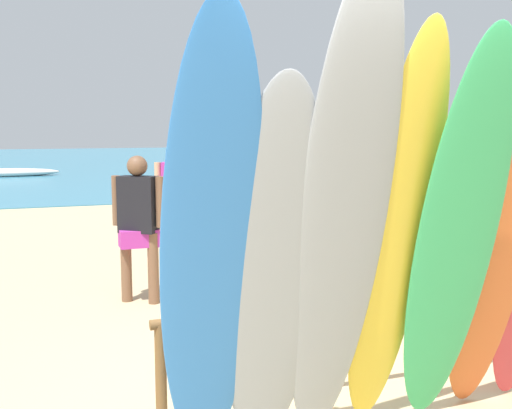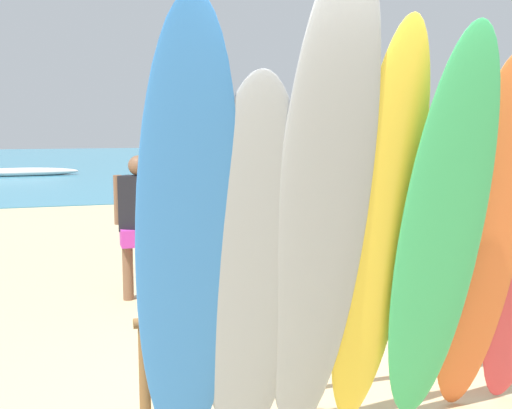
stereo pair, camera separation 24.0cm
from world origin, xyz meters
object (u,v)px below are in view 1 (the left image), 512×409
object	(u,v)px
surfboard_grey_2	(343,217)
beachgoer_photographing	(390,209)
surfboard_rack	(371,318)
surfboard_blue_0	(212,249)
surfboard_green_4	(456,241)
beachgoer_by_water	(333,183)
beachgoer_midbeach	(138,219)
beachgoer_strolling	(364,197)
surfboard_orange_5	(496,244)
surfboard_grey_1	(274,274)
surfboard_yellow_3	(395,239)
beachgoer_near_rack	(177,195)

from	to	relation	value
surfboard_grey_2	beachgoer_photographing	size ratio (longest dim) A/B	1.68
surfboard_rack	surfboard_blue_0	xyz separation A→B (m)	(-1.28, -0.59, 0.68)
surfboard_green_4	beachgoer_by_water	xyz separation A→B (m)	(2.04, 5.56, -0.21)
beachgoer_photographing	beachgoer_by_water	bearing A→B (deg)	38.64
beachgoer_midbeach	beachgoer_strolling	world-z (taller)	beachgoer_strolling
beachgoer_by_water	beachgoer_midbeach	bearing A→B (deg)	98.49
surfboard_orange_5	beachgoer_photographing	bearing A→B (deg)	76.03
surfboard_grey_1	beachgoer_by_water	world-z (taller)	surfboard_grey_1
surfboard_grey_1	beachgoer_strolling	world-z (taller)	surfboard_grey_1
surfboard_rack	surfboard_blue_0	distance (m)	1.57
beachgoer_strolling	surfboard_grey_1	bearing A→B (deg)	-34.15
surfboard_blue_0	surfboard_grey_1	xyz separation A→B (m)	(0.35, 0.03, -0.16)
surfboard_rack	surfboard_grey_1	distance (m)	1.20
surfboard_grey_1	surfboard_grey_2	xyz separation A→B (m)	(0.36, -0.09, 0.30)
surfboard_grey_2	beachgoer_by_water	distance (m)	6.21
beachgoer_photographing	surfboard_grey_2	bearing A→B (deg)	-163.19
surfboard_yellow_3	surfboard_rack	bearing A→B (deg)	68.92
surfboard_rack	beachgoer_midbeach	distance (m)	3.04
surfboard_grey_1	beachgoer_by_water	bearing A→B (deg)	63.76
beachgoer_photographing	beachgoer_by_water	xyz separation A→B (m)	(0.71, 2.76, 0.02)
surfboard_grey_1	surfboard_orange_5	world-z (taller)	surfboard_orange_5
beachgoer_strolling	surfboard_green_4	bearing A→B (deg)	-22.11
surfboard_grey_2	beachgoer_midbeach	world-z (taller)	surfboard_grey_2
beachgoer_midbeach	beachgoer_by_water	world-z (taller)	beachgoer_by_water
surfboard_blue_0	surfboard_yellow_3	size ratio (longest dim) A/B	1.01
beachgoer_by_water	surfboard_orange_5	bearing A→B (deg)	139.43
surfboard_yellow_3	beachgoer_midbeach	world-z (taller)	surfboard_yellow_3
surfboard_yellow_3	beachgoer_strolling	size ratio (longest dim) A/B	1.55
surfboard_grey_1	beachgoer_photographing	distance (m)	3.62
surfboard_green_4	beachgoer_photographing	distance (m)	3.10
surfboard_blue_0	surfboard_grey_1	world-z (taller)	surfboard_blue_0
surfboard_blue_0	beachgoer_near_rack	size ratio (longest dim) A/B	1.58
surfboard_orange_5	beachgoer_midbeach	bearing A→B (deg)	121.89
beachgoer_photographing	beachgoer_by_water	distance (m)	2.85
surfboard_rack	beachgoer_midbeach	xyz separation A→B (m)	(-1.14, 2.80, 0.35)
surfboard_yellow_3	beachgoer_photographing	xyz separation A→B (m)	(1.67, 2.70, -0.25)
surfboard_rack	surfboard_grey_2	bearing A→B (deg)	-131.44
beachgoer_photographing	beachgoer_near_rack	world-z (taller)	beachgoer_photographing
surfboard_rack	surfboard_grey_2	distance (m)	1.19
surfboard_grey_1	beachgoer_near_rack	world-z (taller)	surfboard_grey_1
beachgoer_near_rack	surfboard_rack	bearing A→B (deg)	112.25
surfboard_grey_1	beachgoer_photographing	world-z (taller)	surfboard_grey_1
surfboard_grey_2	surfboard_blue_0	bearing A→B (deg)	173.41
beachgoer_photographing	beachgoer_strolling	size ratio (longest dim) A/B	1.04
surfboard_grey_2	beachgoer_photographing	world-z (taller)	surfboard_grey_2
beachgoer_near_rack	surfboard_blue_0	bearing A→B (deg)	97.85
beachgoer_midbeach	beachgoer_photographing	world-z (taller)	beachgoer_photographing
surfboard_grey_1	beachgoer_photographing	bearing A→B (deg)	51.76
surfboard_orange_5	beachgoer_strolling	xyz separation A→B (m)	(1.41, 4.09, -0.21)
surfboard_grey_2	surfboard_orange_5	world-z (taller)	surfboard_grey_2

